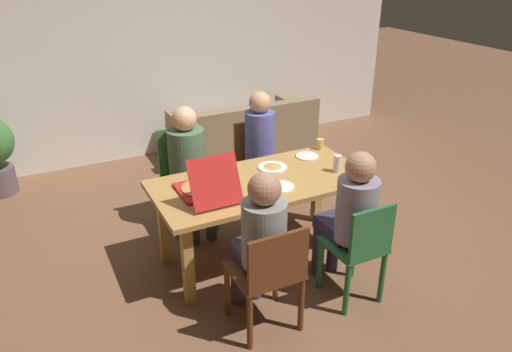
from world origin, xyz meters
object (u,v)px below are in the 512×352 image
(pizza_box_0, at_px, (205,187))
(couch, at_px, (244,135))
(person_0, at_px, (189,160))
(person_1, at_px, (260,236))
(chair_0, at_px, (185,173))
(person_3, at_px, (350,212))
(plate_1, at_px, (272,167))
(dining_table, at_px, (261,191))
(chair_2, at_px, (256,165))
(drinking_glass_1, at_px, (320,144))
(person_2, at_px, (263,147))
(drinking_glass_0, at_px, (337,164))
(plate_0, at_px, (307,156))
(chair_3, at_px, (359,249))
(plate_2, at_px, (280,187))
(chair_1, at_px, (269,274))

(pizza_box_0, relative_size, couch, 0.31)
(person_0, height_order, person_1, person_0)
(chair_0, xyz_separation_m, person_3, (0.74, -1.59, 0.19))
(plate_1, height_order, couch, plate_1)
(person_1, bearing_deg, person_3, -0.74)
(chair_0, relative_size, pizza_box_0, 1.73)
(dining_table, relative_size, chair_2, 1.99)
(person_3, height_order, drinking_glass_1, person_3)
(person_1, distance_m, pizza_box_0, 0.70)
(couch, bearing_deg, person_0, -130.71)
(dining_table, distance_m, pizza_box_0, 0.52)
(person_1, relative_size, person_2, 0.96)
(plate_1, distance_m, drinking_glass_0, 0.56)
(person_3, distance_m, pizza_box_0, 1.12)
(plate_0, distance_m, drinking_glass_0, 0.40)
(plate_0, xyz_separation_m, plate_1, (-0.40, -0.07, 0.00))
(person_1, relative_size, chair_3, 1.39)
(plate_2, bearing_deg, couch, 71.57)
(dining_table, distance_m, chair_3, 0.95)
(dining_table, distance_m, person_0, 0.82)
(drinking_glass_1, bearing_deg, plate_0, -152.76)
(chair_1, bearing_deg, couch, 67.79)
(person_2, height_order, drinking_glass_1, person_2)
(person_0, distance_m, plate_1, 0.79)
(chair_2, height_order, person_2, person_2)
(pizza_box_0, bearing_deg, plate_0, 13.49)
(plate_0, bearing_deg, couch, 82.48)
(person_1, relative_size, pizza_box_0, 2.20)
(drinking_glass_1, bearing_deg, chair_1, -134.53)
(dining_table, bearing_deg, person_3, -62.42)
(pizza_box_0, xyz_separation_m, couch, (1.34, 2.16, -0.51))
(person_0, xyz_separation_m, pizza_box_0, (-0.13, -0.74, 0.08))
(chair_2, bearing_deg, chair_1, -113.90)
(person_2, bearing_deg, plate_1, -108.87)
(plate_0, bearing_deg, dining_table, -157.44)
(dining_table, bearing_deg, chair_1, -113.82)
(person_0, height_order, person_2, person_2)
(chair_0, xyz_separation_m, person_0, (-0.00, -0.16, 0.19))
(pizza_box_0, xyz_separation_m, plate_0, (1.09, 0.26, -0.05))
(chair_3, xyz_separation_m, plate_2, (-0.30, 0.67, 0.28))
(plate_2, xyz_separation_m, couch, (0.77, 2.32, -0.47))
(couch, bearing_deg, chair_0, -134.03)
(person_1, height_order, chair_3, person_1)
(chair_1, bearing_deg, person_3, 9.86)
(person_0, distance_m, person_3, 1.62)
(plate_1, bearing_deg, plate_2, -109.02)
(person_3, bearing_deg, plate_0, 76.70)
(dining_table, xyz_separation_m, plate_2, (0.07, -0.18, 0.10))
(chair_1, bearing_deg, chair_3, -1.08)
(person_2, distance_m, pizza_box_0, 1.12)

